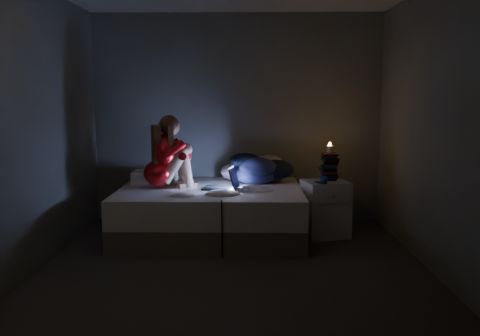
{
  "coord_description": "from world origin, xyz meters",
  "views": [
    {
      "loc": [
        0.13,
        -4.4,
        1.57
      ],
      "look_at": [
        0.05,
        1.0,
        0.8
      ],
      "focal_mm": 37.29,
      "sensor_mm": 36.0,
      "label": 1
    }
  ],
  "objects_px": {
    "woman": "(158,152)",
    "bed": "(211,212)",
    "nightstand": "(325,209)",
    "candle": "(330,149)",
    "laptop": "(220,178)",
    "phone": "(318,182)"
  },
  "relations": [
    {
      "from": "candle",
      "to": "nightstand",
      "type": "bearing_deg",
      "value": -117.75
    },
    {
      "from": "bed",
      "to": "woman",
      "type": "distance_m",
      "value": 0.9
    },
    {
      "from": "laptop",
      "to": "woman",
      "type": "bearing_deg",
      "value": -171.86
    },
    {
      "from": "bed",
      "to": "laptop",
      "type": "height_order",
      "value": "laptop"
    },
    {
      "from": "bed",
      "to": "laptop",
      "type": "xyz_separation_m",
      "value": [
        0.11,
        -0.08,
        0.41
      ]
    },
    {
      "from": "bed",
      "to": "candle",
      "type": "distance_m",
      "value": 1.53
    },
    {
      "from": "woman",
      "to": "nightstand",
      "type": "relative_size",
      "value": 1.3
    },
    {
      "from": "bed",
      "to": "woman",
      "type": "xyz_separation_m",
      "value": [
        -0.57,
        -0.04,
        0.69
      ]
    },
    {
      "from": "laptop",
      "to": "candle",
      "type": "bearing_deg",
      "value": 21.34
    },
    {
      "from": "laptop",
      "to": "phone",
      "type": "height_order",
      "value": "laptop"
    },
    {
      "from": "bed",
      "to": "woman",
      "type": "bearing_deg",
      "value": -175.75
    },
    {
      "from": "nightstand",
      "to": "phone",
      "type": "distance_m",
      "value": 0.36
    },
    {
      "from": "bed",
      "to": "nightstand",
      "type": "relative_size",
      "value": 3.21
    },
    {
      "from": "nightstand",
      "to": "candle",
      "type": "height_order",
      "value": "candle"
    },
    {
      "from": "laptop",
      "to": "phone",
      "type": "xyz_separation_m",
      "value": [
        1.08,
        0.01,
        -0.05
      ]
    },
    {
      "from": "bed",
      "to": "laptop",
      "type": "bearing_deg",
      "value": -35.69
    },
    {
      "from": "bed",
      "to": "nightstand",
      "type": "xyz_separation_m",
      "value": [
        1.3,
        0.04,
        0.04
      ]
    },
    {
      "from": "nightstand",
      "to": "candle",
      "type": "distance_m",
      "value": 0.68
    },
    {
      "from": "woman",
      "to": "phone",
      "type": "height_order",
      "value": "woman"
    },
    {
      "from": "woman",
      "to": "bed",
      "type": "bearing_deg",
      "value": -15.75
    },
    {
      "from": "bed",
      "to": "phone",
      "type": "distance_m",
      "value": 1.25
    },
    {
      "from": "laptop",
      "to": "candle",
      "type": "relative_size",
      "value": 4.68
    }
  ]
}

